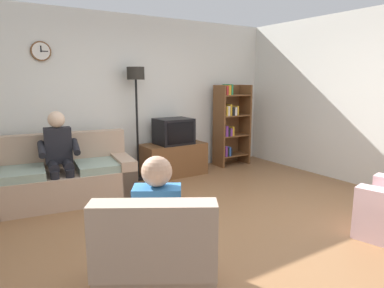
{
  "coord_description": "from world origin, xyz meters",
  "views": [
    {
      "loc": [
        -2.28,
        -2.87,
        1.65
      ],
      "look_at": [
        0.13,
        0.88,
        0.82
      ],
      "focal_mm": 32.25,
      "sensor_mm": 36.0,
      "label": 1
    }
  ],
  "objects_px": {
    "person_on_couch": "(59,153)",
    "armchair_near_window": "(158,265)",
    "couch": "(61,178)",
    "tv": "(174,131)",
    "floor_lamp": "(136,92)",
    "person_in_left_armchair": "(159,221)",
    "bookshelf": "(229,124)",
    "tv_stand": "(173,159)"
  },
  "relations": [
    {
      "from": "tv_stand",
      "to": "floor_lamp",
      "type": "xyz_separation_m",
      "value": [
        -0.62,
        0.1,
        1.17
      ]
    },
    {
      "from": "bookshelf",
      "to": "armchair_near_window",
      "type": "bearing_deg",
      "value": -135.55
    },
    {
      "from": "tv",
      "to": "person_in_left_armchair",
      "type": "height_order",
      "value": "person_in_left_armchair"
    },
    {
      "from": "tv",
      "to": "couch",
      "type": "bearing_deg",
      "value": -171.59
    },
    {
      "from": "tv_stand",
      "to": "person_in_left_armchair",
      "type": "relative_size",
      "value": 0.98
    },
    {
      "from": "tv",
      "to": "bookshelf",
      "type": "height_order",
      "value": "bookshelf"
    },
    {
      "from": "couch",
      "to": "armchair_near_window",
      "type": "xyz_separation_m",
      "value": [
        0.11,
        -2.7,
        -0.02
      ]
    },
    {
      "from": "tv",
      "to": "tv_stand",
      "type": "bearing_deg",
      "value": 90.0
    },
    {
      "from": "couch",
      "to": "bookshelf",
      "type": "relative_size",
      "value": 1.27
    },
    {
      "from": "floor_lamp",
      "to": "armchair_near_window",
      "type": "xyz_separation_m",
      "value": [
        -1.22,
        -3.11,
        -1.16
      ]
    },
    {
      "from": "tv_stand",
      "to": "person_on_couch",
      "type": "xyz_separation_m",
      "value": [
        -1.97,
        -0.42,
        0.42
      ]
    },
    {
      "from": "person_in_left_armchair",
      "to": "tv",
      "type": "bearing_deg",
      "value": 58.33
    },
    {
      "from": "couch",
      "to": "tv",
      "type": "xyz_separation_m",
      "value": [
        1.95,
        0.29,
        0.46
      ]
    },
    {
      "from": "tv",
      "to": "bookshelf",
      "type": "xyz_separation_m",
      "value": [
        1.3,
        0.1,
        0.03
      ]
    },
    {
      "from": "tv",
      "to": "armchair_near_window",
      "type": "bearing_deg",
      "value": -121.66
    },
    {
      "from": "tv_stand",
      "to": "tv",
      "type": "xyz_separation_m",
      "value": [
        0.0,
        -0.02,
        0.5
      ]
    },
    {
      "from": "couch",
      "to": "tv",
      "type": "height_order",
      "value": "tv"
    },
    {
      "from": "couch",
      "to": "tv_stand",
      "type": "xyz_separation_m",
      "value": [
        1.95,
        0.31,
        -0.03
      ]
    },
    {
      "from": "bookshelf",
      "to": "person_on_couch",
      "type": "bearing_deg",
      "value": -171.42
    },
    {
      "from": "floor_lamp",
      "to": "person_in_left_armchair",
      "type": "distance_m",
      "value": 3.36
    },
    {
      "from": "bookshelf",
      "to": "armchair_near_window",
      "type": "xyz_separation_m",
      "value": [
        -3.14,
        -3.08,
        -0.52
      ]
    },
    {
      "from": "couch",
      "to": "person_on_couch",
      "type": "xyz_separation_m",
      "value": [
        -0.02,
        -0.11,
        0.39
      ]
    },
    {
      "from": "tv",
      "to": "bookshelf",
      "type": "distance_m",
      "value": 1.3
    },
    {
      "from": "floor_lamp",
      "to": "person_in_left_armchair",
      "type": "relative_size",
      "value": 1.65
    },
    {
      "from": "couch",
      "to": "armchair_near_window",
      "type": "distance_m",
      "value": 2.7
    },
    {
      "from": "tv_stand",
      "to": "bookshelf",
      "type": "xyz_separation_m",
      "value": [
        1.3,
        0.07,
        0.53
      ]
    },
    {
      "from": "tv_stand",
      "to": "bookshelf",
      "type": "height_order",
      "value": "bookshelf"
    },
    {
      "from": "couch",
      "to": "tv",
      "type": "distance_m",
      "value": 2.02
    },
    {
      "from": "floor_lamp",
      "to": "armchair_near_window",
      "type": "height_order",
      "value": "floor_lamp"
    },
    {
      "from": "couch",
      "to": "tv_stand",
      "type": "height_order",
      "value": "couch"
    },
    {
      "from": "tv_stand",
      "to": "person_on_couch",
      "type": "height_order",
      "value": "person_on_couch"
    },
    {
      "from": "bookshelf",
      "to": "floor_lamp",
      "type": "distance_m",
      "value": 2.02
    },
    {
      "from": "tv_stand",
      "to": "bookshelf",
      "type": "bearing_deg",
      "value": 3.17
    },
    {
      "from": "person_on_couch",
      "to": "floor_lamp",
      "type": "bearing_deg",
      "value": 21.03
    },
    {
      "from": "floor_lamp",
      "to": "armchair_near_window",
      "type": "relative_size",
      "value": 1.58
    },
    {
      "from": "tv",
      "to": "bookshelf",
      "type": "bearing_deg",
      "value": 4.25
    },
    {
      "from": "tv_stand",
      "to": "floor_lamp",
      "type": "distance_m",
      "value": 1.33
    },
    {
      "from": "armchair_near_window",
      "to": "couch",
      "type": "bearing_deg",
      "value": 92.25
    },
    {
      "from": "tv",
      "to": "floor_lamp",
      "type": "bearing_deg",
      "value": 168.67
    },
    {
      "from": "floor_lamp",
      "to": "person_on_couch",
      "type": "bearing_deg",
      "value": -158.97
    },
    {
      "from": "person_on_couch",
      "to": "armchair_near_window",
      "type": "bearing_deg",
      "value": -87.14
    },
    {
      "from": "person_on_couch",
      "to": "tv_stand",
      "type": "bearing_deg",
      "value": 12.08
    }
  ]
}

